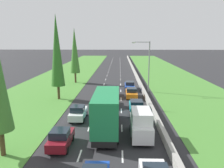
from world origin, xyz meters
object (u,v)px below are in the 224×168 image
Objects in this scene: white_van_right_lane at (141,124)px; blue_sedan_right_lane at (130,86)px; orange_sedan_right_lane at (131,93)px; teal_sedan_right_lane at (136,106)px; white_hatchback_left_lane at (78,113)px; green_hatchback_centre_lane at (108,100)px; poplar_tree_second at (57,50)px; poplar_tree_third at (75,51)px; green_box_truck_centre_lane at (107,111)px; street_light_mast at (147,63)px; orange_hatchback_centre_lane at (111,92)px; maroon_hatchback_left_lane at (61,138)px.

white_van_right_lane is 21.09m from blue_sedan_right_lane.
teal_sedan_right_lane is at bearing -88.16° from orange_sedan_right_lane.
green_hatchback_centre_lane is at bearing 61.11° from white_hatchback_left_lane.
poplar_tree_second is 14.04m from poplar_tree_third.
white_hatchback_left_lane is 24.51m from poplar_tree_third.
orange_sedan_right_lane is 0.34× the size of poplar_tree_second.
poplar_tree_third is at bearing 107.39° from green_box_truck_centre_lane.
street_light_mast reaches higher than green_hatchback_centre_lane.
green_box_truck_centre_lane is at bearing -108.79° from street_light_mast.
orange_hatchback_centre_lane is (-3.55, 8.38, 0.02)m from teal_sedan_right_lane.
blue_sedan_right_lane is at bearing 80.70° from green_box_truck_centre_lane.
poplar_tree_third is (-8.30, 26.51, 4.77)m from green_box_truck_centre_lane.
orange_hatchback_centre_lane is 0.30× the size of poplar_tree_second.
white_van_right_lane is 1.09× the size of blue_sedan_right_lane.
green_hatchback_centre_lane is at bearing -22.77° from poplar_tree_second.
blue_sedan_right_lane is (3.19, 19.48, -1.37)m from green_box_truck_centre_lane.
white_van_right_lane is 16.46m from orange_hatchback_centre_lane.
poplar_tree_second reaches higher than white_hatchback_left_lane.
orange_sedan_right_lane is 18.25m from poplar_tree_third.
green_hatchback_centre_lane is 0.33× the size of poplar_tree_third.
green_box_truck_centre_lane is (3.82, 3.83, 1.35)m from maroon_hatchback_left_lane.
white_hatchback_left_lane is 6.72m from green_hatchback_centre_lane.
green_box_truck_centre_lane is 0.71× the size of poplar_tree_second.
white_van_right_lane is at bearing -78.01° from orange_hatchback_centre_lane.
green_box_truck_centre_lane is at bearing -89.68° from orange_hatchback_centre_lane.
poplar_tree_second reaches higher than teal_sedan_right_lane.
green_box_truck_centre_lane is 0.80× the size of poplar_tree_third.
orange_sedan_right_lane is 5.72m from blue_sedan_right_lane.
street_light_mast is (2.80, 19.63, 3.83)m from white_van_right_lane.
blue_sedan_right_lane is 5.97m from orange_hatchback_centre_lane.
street_light_mast is at bearing 55.70° from orange_sedan_right_lane.
maroon_hatchback_left_lane reaches higher than blue_sedan_right_lane.
white_van_right_lane is at bearing -50.47° from poplar_tree_second.
poplar_tree_second reaches higher than poplar_tree_third.
poplar_tree_third reaches higher than white_hatchback_left_lane.
teal_sedan_right_lane is 0.48× the size of green_box_truck_centre_lane.
teal_sedan_right_lane is 15.03m from poplar_tree_second.
green_hatchback_centre_lane is (3.50, 12.97, 0.00)m from maroon_hatchback_left_lane.
poplar_tree_third is (-7.99, 17.37, 6.11)m from green_hatchback_centre_lane.
teal_sedan_right_lane is (7.29, 9.94, -0.02)m from maroon_hatchback_left_lane.
white_hatchback_left_lane is 5.01m from green_box_truck_centre_lane.
green_hatchback_centre_lane is (-3.54, -4.63, 0.02)m from orange_sedan_right_lane.
maroon_hatchback_left_lane is 18.96m from orange_sedan_right_lane.
green_hatchback_centre_lane is at bearing 74.90° from maroon_hatchback_left_lane.
teal_sedan_right_lane is 1.15× the size of green_hatchback_centre_lane.
white_hatchback_left_lane reaches higher than orange_sedan_right_lane.
green_box_truck_centre_lane is 15.96m from poplar_tree_second.
poplar_tree_second is (-4.48, 16.32, 6.81)m from maroon_hatchback_left_lane.
white_van_right_lane is 7.51m from maroon_hatchback_left_lane.
street_light_mast reaches higher than orange_hatchback_centre_lane.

